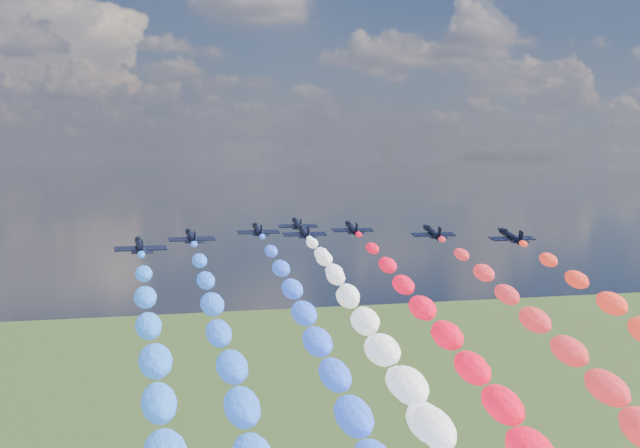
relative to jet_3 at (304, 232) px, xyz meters
name	(u,v)px	position (x,y,z in m)	size (l,w,h in m)	color
jet_0	(140,246)	(-31.42, -17.39, 0.00)	(8.30, 11.13, 2.45)	black
jet_1	(191,237)	(-21.89, -3.93, 0.00)	(8.30, 11.13, 2.45)	black
jet_2	(258,230)	(-7.78, 6.77, 0.00)	(8.30, 11.13, 2.45)	black
trail_2	(343,412)	(-7.78, -55.12, -17.89)	(6.01, 120.52, 40.09)	blue
jet_3	(304,232)	(0.00, 0.00, 0.00)	(8.30, 11.13, 2.45)	black
trail_3	(420,424)	(0.00, -61.89, -17.89)	(6.01, 120.52, 40.09)	white
jet_4	(298,224)	(2.95, 18.74, 0.00)	(8.30, 11.13, 2.45)	black
trail_4	(392,382)	(2.95, -43.16, -17.89)	(6.01, 120.52, 40.09)	white
jet_5	(352,228)	(11.55, 6.41, 0.00)	(8.30, 11.13, 2.45)	black
trail_5	(485,402)	(11.55, -55.49, -17.89)	(6.01, 120.52, 40.09)	#F80826
jet_6	(433,233)	(23.76, -6.72, 0.00)	(8.30, 11.13, 2.45)	black
trail_6	(626,426)	(23.76, -68.62, -17.89)	(6.01, 120.52, 40.09)	red
jet_7	(511,236)	(34.72, -17.43, 0.00)	(8.30, 11.13, 2.45)	black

